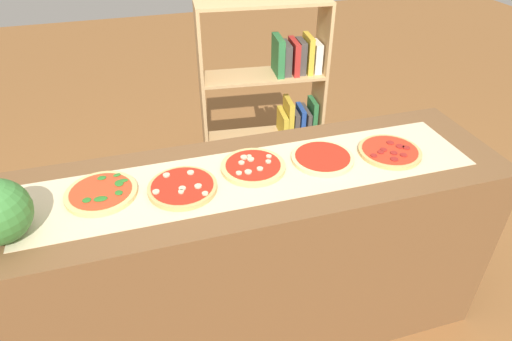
{
  "coord_description": "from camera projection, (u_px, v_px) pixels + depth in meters",
  "views": [
    {
      "loc": [
        -0.42,
        -1.4,
        1.98
      ],
      "look_at": [
        0.0,
        0.0,
        0.97
      ],
      "focal_mm": 30.86,
      "sensor_mm": 36.0,
      "label": 1
    }
  ],
  "objects": [
    {
      "name": "bookshelf",
      "position": [
        277.0,
        111.0,
        2.91
      ],
      "size": [
        0.81,
        0.33,
        1.35
      ],
      "color": "tan",
      "rests_on": "ground_plane"
    },
    {
      "name": "parchment_paper",
      "position": [
        256.0,
        174.0,
        1.78
      ],
      "size": [
        1.82,
        0.39,
        0.0
      ],
      "primitive_type": "cube",
      "color": "beige",
      "rests_on": "counter"
    },
    {
      "name": "pizza_spinach_0",
      "position": [
        101.0,
        193.0,
        1.67
      ],
      "size": [
        0.27,
        0.27,
        0.03
      ],
      "color": "#DBB26B",
      "rests_on": "parchment_paper"
    },
    {
      "name": "pizza_pepperoni_4",
      "position": [
        390.0,
        151.0,
        1.91
      ],
      "size": [
        0.27,
        0.27,
        0.02
      ],
      "color": "tan",
      "rests_on": "parchment_paper"
    },
    {
      "name": "counter",
      "position": [
        256.0,
        257.0,
        2.06
      ],
      "size": [
        2.12,
        0.62,
        0.95
      ],
      "primitive_type": "cube",
      "color": "brown",
      "rests_on": "ground_plane"
    },
    {
      "name": "pizza_mushroom_2",
      "position": [
        253.0,
        166.0,
        1.81
      ],
      "size": [
        0.27,
        0.27,
        0.03
      ],
      "color": "#DBB26B",
      "rests_on": "parchment_paper"
    },
    {
      "name": "pizza_mushroom_1",
      "position": [
        183.0,
        187.0,
        1.69
      ],
      "size": [
        0.27,
        0.27,
        0.03
      ],
      "color": "tan",
      "rests_on": "parchment_paper"
    },
    {
      "name": "pizza_plain_3",
      "position": [
        322.0,
        158.0,
        1.87
      ],
      "size": [
        0.27,
        0.27,
        0.02
      ],
      "color": "#E5C17F",
      "rests_on": "parchment_paper"
    },
    {
      "name": "ground_plane",
      "position": [
        256.0,
        320.0,
        2.33
      ],
      "size": [
        12.0,
        12.0,
        0.0
      ],
      "primitive_type": "plane",
      "color": "brown"
    }
  ]
}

